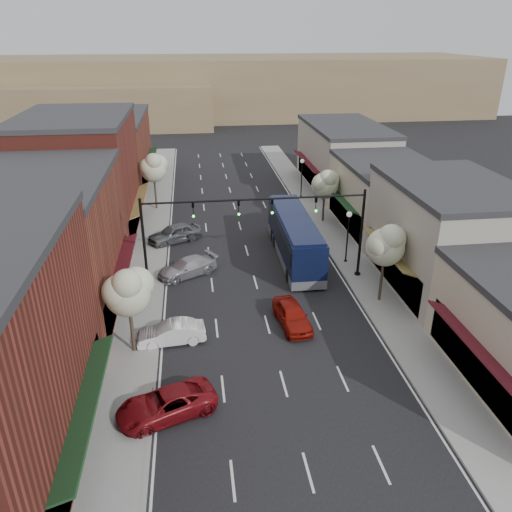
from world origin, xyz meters
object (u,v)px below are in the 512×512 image
object	(u,v)px
tree_left_far	(154,167)
parked_car_d	(175,233)
red_hatchback	(292,315)
tree_left_near	(128,290)
parked_car_b	(171,333)
coach_bus	(294,237)
parked_car_a	(166,404)
signal_mast_left	(177,229)
lamp_post_near	(348,229)
tree_right_near	(387,244)
lamp_post_far	(302,172)
signal_mast_right	(331,222)
parked_car_c	(187,267)
tree_right_far	(325,183)

from	to	relation	value
tree_left_far	parked_car_d	size ratio (longest dim) A/B	1.27
red_hatchback	parked_car_d	bearing A→B (deg)	110.63
tree_left_near	parked_car_b	bearing A→B (deg)	20.68
coach_bus	parked_car_b	xyz separation A→B (m)	(-9.87, -11.17, -1.25)
coach_bus	parked_car_a	bearing A→B (deg)	-118.84
parked_car_b	signal_mast_left	bearing A→B (deg)	170.84
tree_left_near	lamp_post_near	bearing A→B (deg)	33.33
tree_right_near	parked_car_a	world-z (taller)	tree_right_near
lamp_post_far	signal_mast_left	bearing A→B (deg)	-123.86
lamp_post_near	coach_bus	distance (m)	4.42
signal_mast_right	lamp_post_far	size ratio (longest dim) A/B	1.85
tree_left_far	parked_car_c	xyz separation A→B (m)	(3.14, -16.08, -3.91)
tree_right_near	coach_bus	distance (m)	9.54
signal_mast_left	lamp_post_far	size ratio (longest dim) A/B	1.85
red_hatchback	parked_car_b	distance (m)	7.76
tree_left_far	lamp_post_far	distance (m)	16.26
signal_mast_left	red_hatchback	xyz separation A→B (m)	(7.20, -6.25, -3.88)
tree_right_far	parked_car_a	distance (m)	29.60
tree_right_near	parked_car_c	size ratio (longest dim) A/B	1.25
parked_car_a	parked_car_c	distance (m)	15.52
parked_car_d	signal_mast_right	bearing A→B (deg)	25.59
parked_car_b	parked_car_c	xyz separation A→B (m)	(1.01, 9.12, 0.01)
tree_left_far	parked_car_d	xyz separation A→B (m)	(2.05, -9.17, -3.78)
signal_mast_right	parked_car_c	world-z (taller)	signal_mast_right
tree_left_near	parked_car_d	xyz separation A→B (m)	(2.05, 16.83, -3.40)
tree_left_near	tree_left_far	world-z (taller)	tree_left_far
signal_mast_left	parked_car_b	distance (m)	8.27
tree_right_far	lamp_post_far	size ratio (longest dim) A/B	1.22
signal_mast_right	signal_mast_left	distance (m)	11.24
lamp_post_far	parked_car_a	size ratio (longest dim) A/B	0.90
tree_left_near	parked_car_c	bearing A→B (deg)	72.44
tree_right_far	coach_bus	distance (m)	9.48
tree_left_far	lamp_post_far	world-z (taller)	tree_left_far
parked_car_d	red_hatchback	bearing A→B (deg)	-0.44
signal_mast_left	lamp_post_far	xyz separation A→B (m)	(13.42, 20.00, -1.62)
signal_mast_right	signal_mast_left	xyz separation A→B (m)	(-11.24, 0.00, 0.00)
tree_left_near	parked_car_d	size ratio (longest dim) A/B	1.18
lamp_post_near	red_hatchback	size ratio (longest dim) A/B	1.01
signal_mast_right	tree_right_near	xyz separation A→B (m)	(2.73, -4.05, -0.17)
parked_car_a	parked_car_b	size ratio (longest dim) A/B	1.19
parked_car_c	parked_car_d	bearing A→B (deg)	160.30
tree_left_near	parked_car_c	distance (m)	10.99
signal_mast_right	red_hatchback	xyz separation A→B (m)	(-4.04, -6.25, -3.88)
red_hatchback	parked_car_c	size ratio (longest dim) A/B	0.92
tree_right_far	tree_left_far	bearing A→B (deg)	160.13
signal_mast_left	parked_car_a	distance (m)	14.18
signal_mast_left	parked_car_d	xyz separation A→B (m)	(-0.58, 8.78, -3.80)
signal_mast_right	parked_car_a	xyz separation A→B (m)	(-11.82, -13.62, -3.94)
lamp_post_far	coach_bus	distance (m)	16.62
signal_mast_right	tree_left_near	size ratio (longest dim) A/B	1.44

